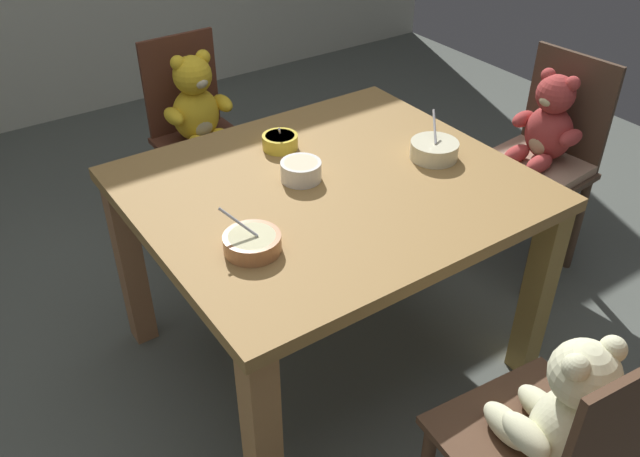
{
  "coord_description": "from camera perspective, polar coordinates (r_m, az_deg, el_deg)",
  "views": [
    {
      "loc": [
        -1.02,
        -1.43,
        1.77
      ],
      "look_at": [
        0.0,
        0.05,
        0.52
      ],
      "focal_mm": 37.37,
      "sensor_mm": 36.0,
      "label": 1
    }
  ],
  "objects": [
    {
      "name": "ground_plane",
      "position": [
        2.51,
        0.66,
        -10.61
      ],
      "size": [
        5.2,
        5.2,
        0.04
      ],
      "color": "#555B54"
    },
    {
      "name": "dining_table",
      "position": [
        2.11,
        0.77,
        1.34
      ],
      "size": [
        1.16,
        1.02,
        0.72
      ],
      "color": "olive",
      "rests_on": "ground_plane"
    },
    {
      "name": "teddy_chair_far_center",
      "position": [
        2.87,
        -10.35,
        9.35
      ],
      "size": [
        0.37,
        0.41,
        0.87
      ],
      "rotation": [
        0.0,
        0.0,
        -1.55
      ],
      "color": "#552D1E",
      "rests_on": "ground_plane"
    },
    {
      "name": "teddy_chair_near_right",
      "position": [
        2.76,
        18.58,
        6.84
      ],
      "size": [
        0.4,
        0.42,
        0.89
      ],
      "rotation": [
        0.0,
        0.0,
        3.24
      ],
      "color": "#473426",
      "rests_on": "ground_plane"
    },
    {
      "name": "teddy_chair_near_front",
      "position": [
        1.64,
        20.17,
        -15.96
      ],
      "size": [
        0.45,
        0.44,
        0.9
      ],
      "rotation": [
        0.0,
        0.0,
        1.48
      ],
      "color": "#513524",
      "rests_on": "ground_plane"
    },
    {
      "name": "porridge_bowl_yellow_far_center",
      "position": [
        2.24,
        -3.44,
        7.45
      ],
      "size": [
        0.12,
        0.12,
        0.11
      ],
      "color": "gold",
      "rests_on": "dining_table"
    },
    {
      "name": "porridge_bowl_white_center",
      "position": [
        2.06,
        -1.64,
        4.98
      ],
      "size": [
        0.13,
        0.13,
        0.06
      ],
      "color": "silver",
      "rests_on": "dining_table"
    },
    {
      "name": "porridge_bowl_cream_near_right",
      "position": [
        2.21,
        9.75,
        6.69
      ],
      "size": [
        0.16,
        0.16,
        0.13
      ],
      "color": "beige",
      "rests_on": "dining_table"
    },
    {
      "name": "porridge_bowl_terracotta_near_left",
      "position": [
        1.76,
        -5.83,
        -1.21
      ],
      "size": [
        0.15,
        0.15,
        0.12
      ],
      "color": "#B57549",
      "rests_on": "dining_table"
    }
  ]
}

